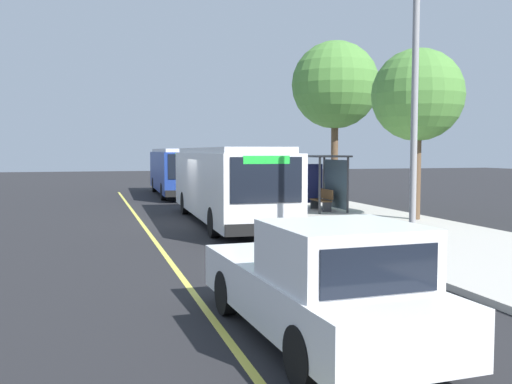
# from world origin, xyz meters

# --- Properties ---
(ground_plane) EXTENTS (120.00, 120.00, 0.00)m
(ground_plane) POSITION_xyz_m (0.00, 0.00, 0.00)
(ground_plane) COLOR #232326
(sidewalk_curb) EXTENTS (44.00, 6.40, 0.15)m
(sidewalk_curb) POSITION_xyz_m (0.00, 6.00, 0.07)
(sidewalk_curb) COLOR #B7B2A8
(sidewalk_curb) RESTS_ON ground_plane
(lane_stripe_center) EXTENTS (36.00, 0.14, 0.01)m
(lane_stripe_center) POSITION_xyz_m (0.00, -2.20, 0.00)
(lane_stripe_center) COLOR #E0D64C
(lane_stripe_center) RESTS_ON ground_plane
(transit_bus_main) EXTENTS (11.94, 2.92, 2.95)m
(transit_bus_main) POSITION_xyz_m (0.46, 1.01, 1.62)
(transit_bus_main) COLOR white
(transit_bus_main) RESTS_ON ground_plane
(transit_bus_second) EXTENTS (11.46, 2.98, 2.95)m
(transit_bus_second) POSITION_xyz_m (-14.13, 1.22, 1.62)
(transit_bus_second) COLOR navy
(transit_bus_second) RESTS_ON ground_plane
(pickup_truck) EXTENTS (5.49, 2.27, 1.85)m
(pickup_truck) POSITION_xyz_m (14.65, -0.91, 0.86)
(pickup_truck) COLOR white
(pickup_truck) RESTS_ON ground_plane
(bus_shelter) EXTENTS (2.90, 1.60, 2.48)m
(bus_shelter) POSITION_xyz_m (-1.75, 6.06, 1.92)
(bus_shelter) COLOR #333338
(bus_shelter) RESTS_ON sidewalk_curb
(waiting_bench) EXTENTS (1.60, 0.48, 0.95)m
(waiting_bench) POSITION_xyz_m (-1.73, 5.97, 0.63)
(waiting_bench) COLOR brown
(waiting_bench) RESTS_ON sidewalk_curb
(route_sign_post) EXTENTS (0.44, 0.08, 2.80)m
(route_sign_post) POSITION_xyz_m (0.76, 3.46, 1.96)
(route_sign_post) COLOR #333338
(route_sign_post) RESTS_ON sidewalk_curb
(street_tree_near_shelter) EXTENTS (3.57, 3.57, 6.63)m
(street_tree_near_shelter) POSITION_xyz_m (2.50, 8.15, 4.96)
(street_tree_near_shelter) COLOR brown
(street_tree_near_shelter) RESTS_ON sidewalk_curb
(street_tree_upstreet) EXTENTS (4.45, 4.45, 8.27)m
(street_tree_upstreet) POSITION_xyz_m (-5.13, 8.06, 6.17)
(street_tree_upstreet) COLOR brown
(street_tree_upstreet) RESTS_ON sidewalk_curb
(utility_pole) EXTENTS (0.16, 0.16, 6.40)m
(utility_pole) POSITION_xyz_m (10.20, 3.32, 3.35)
(utility_pole) COLOR gray
(utility_pole) RESTS_ON sidewalk_curb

